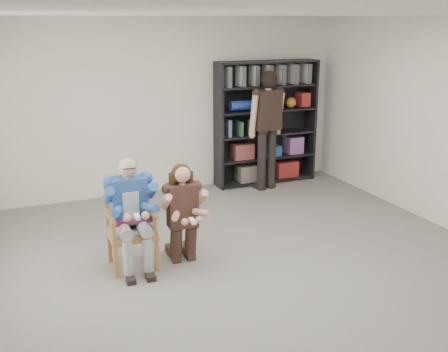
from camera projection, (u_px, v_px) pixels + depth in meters
name	position (u px, v px, depth m)	size (l,w,h in m)	color
room_shell	(265.00, 156.00, 5.35)	(6.00, 7.00, 2.80)	white
floor	(262.00, 280.00, 5.75)	(6.00, 7.00, 0.01)	slate
armchair	(132.00, 226.00, 5.93)	(0.58, 0.56, 1.00)	#A5823D
seated_man	(131.00, 214.00, 5.89)	(0.56, 0.78, 1.29)	#214A98
kneeling_woman	(183.00, 215.00, 6.01)	(0.50, 0.80, 1.18)	#391F1C
bookshelf	(266.00, 123.00, 8.98)	(1.80, 0.38, 2.10)	black
standing_man	(267.00, 132.00, 8.61)	(0.60, 0.34, 1.96)	black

